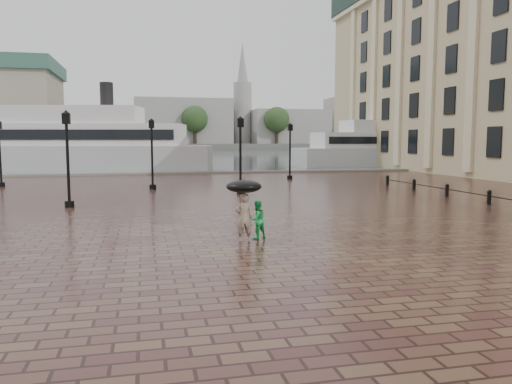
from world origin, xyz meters
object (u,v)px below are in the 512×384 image
ferry_far (387,147)px  child_pedestrian (257,220)px  adult_pedestrian (244,218)px  street_lamps (159,153)px  ferry_near (76,145)px

ferry_far → child_pedestrian: bearing=-124.4°
adult_pedestrian → ferry_far: size_ratio=0.07×
street_lamps → adult_pedestrian: 17.51m
street_lamps → adult_pedestrian: bearing=-83.2°
ferry_near → ferry_far: ferry_near is taller
street_lamps → ferry_far: bearing=40.4°
street_lamps → child_pedestrian: street_lamps is taller
child_pedestrian → ferry_near: (-10.11, 37.55, 2.04)m
adult_pedestrian → ferry_far: (26.21, 41.35, 1.50)m
child_pedestrian → street_lamps: bearing=-104.6°
child_pedestrian → ferry_far: ferry_far is taller
child_pedestrian → ferry_far: bearing=-145.4°
street_lamps → adult_pedestrian: street_lamps is taller
street_lamps → ferry_near: bearing=110.0°
street_lamps → child_pedestrian: size_ratio=17.35×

